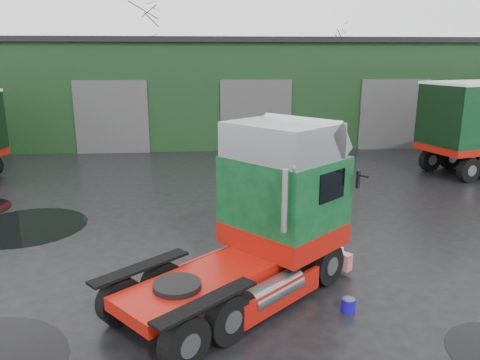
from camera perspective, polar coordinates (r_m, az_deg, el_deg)
name	(u,v)px	position (r m, az deg, el deg)	size (l,w,h in m)	color
ground	(239,247)	(13.42, -0.11, -8.23)	(100.00, 100.00, 0.00)	black
warehouse	(246,88)	(32.51, 0.77, 11.15)	(32.40, 12.40, 6.30)	black
hero_tractor	(232,219)	(9.90, -1.01, -4.78)	(2.64, 6.23, 3.87)	#0F431E
wash_bucket	(348,305)	(10.54, 13.07, -14.63)	(0.30, 0.30, 0.28)	#120798
tree_back_a	(144,62)	(42.61, -11.60, 13.89)	(4.40, 4.40, 9.50)	black
tree_back_b	(325,74)	(43.72, 10.31, 12.65)	(4.40, 4.40, 7.50)	black
puddle_1	(288,227)	(15.05, 5.88, -5.67)	(1.90, 1.90, 0.01)	black
puddle_2	(27,226)	(16.47, -24.55, -5.16)	(3.73, 3.73, 0.01)	black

